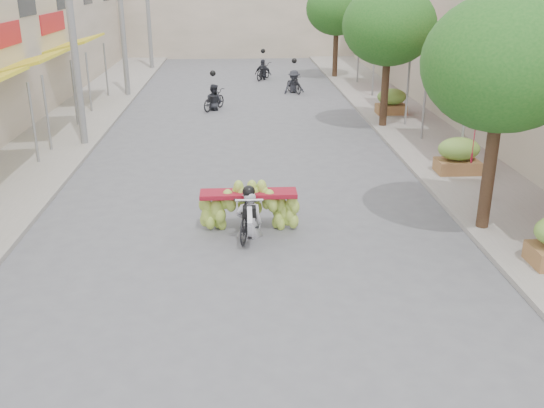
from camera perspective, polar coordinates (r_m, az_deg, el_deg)
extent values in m
plane|color=#58585D|center=(10.12, -2.05, -12.23)|extent=(120.00, 120.00, 0.00)
cube|color=gray|center=(25.07, -19.23, 7.05)|extent=(4.00, 60.00, 0.12)
cube|color=gray|center=(25.15, 13.41, 7.68)|extent=(4.00, 60.00, 0.12)
cylinder|color=slate|center=(19.76, -21.54, 6.94)|extent=(0.08, 0.08, 2.55)
cube|color=gold|center=(22.77, -21.65, 12.38)|extent=(1.77, 4.00, 0.53)
cylinder|color=slate|center=(21.06, -20.42, 7.87)|extent=(0.08, 0.08, 2.55)
cylinder|color=slate|center=(24.46, -18.09, 9.78)|extent=(0.08, 0.08, 2.55)
cube|color=#B3171E|center=(22.97, -24.08, 14.27)|extent=(0.10, 3.50, 0.80)
cube|color=gold|center=(28.50, -18.02, 14.23)|extent=(1.77, 4.00, 0.53)
cylinder|color=slate|center=(26.76, -16.86, 10.78)|extent=(0.08, 0.08, 2.55)
cylinder|color=slate|center=(30.23, -15.35, 11.99)|extent=(0.08, 0.08, 2.55)
cube|color=#B3171E|center=(28.66, -19.98, 15.75)|extent=(0.10, 3.50, 0.80)
cube|color=#1E2328|center=(25.75, -22.16, 17.30)|extent=(0.08, 2.00, 1.10)
cylinder|color=slate|center=(16.32, 20.13, 4.44)|extent=(0.08, 0.08, 2.55)
cube|color=#A4151F|center=(20.05, 18.37, 11.82)|extent=(1.77, 4.20, 0.53)
cylinder|color=slate|center=(18.29, 17.53, 6.40)|extent=(0.08, 0.08, 2.55)
cylinder|color=slate|center=(21.80, 14.14, 8.93)|extent=(0.08, 0.08, 2.55)
cube|color=#A4151F|center=(25.69, 13.56, 14.04)|extent=(1.77, 4.20, 0.53)
cylinder|color=slate|center=(23.87, 12.62, 10.04)|extent=(0.08, 0.08, 2.55)
cylinder|color=slate|center=(27.49, 10.52, 11.55)|extent=(0.08, 0.08, 2.55)
cube|color=#A4151F|center=(31.46, 10.45, 15.40)|extent=(1.77, 4.20, 0.53)
cylinder|color=slate|center=(29.61, 9.53, 12.25)|extent=(0.08, 0.08, 2.55)
cylinder|color=slate|center=(33.29, 8.12, 13.25)|extent=(0.08, 0.08, 2.55)
cube|color=#B4A38E|center=(46.53, -3.27, 18.24)|extent=(20.00, 6.00, 7.00)
cylinder|color=slate|center=(21.21, -18.35, 15.68)|extent=(0.24, 0.24, 8.00)
cylinder|color=slate|center=(30.00, -14.02, 17.29)|extent=(0.24, 0.24, 8.00)
cylinder|color=slate|center=(38.88, -11.64, 18.13)|extent=(0.24, 0.24, 8.00)
cylinder|color=#3A2719|center=(14.21, 19.82, 3.53)|extent=(0.28, 0.28, 3.20)
ellipsoid|color=#235A1A|center=(13.77, 20.95, 12.30)|extent=(3.40, 3.40, 2.90)
cylinder|color=#3A2719|center=(23.49, 10.59, 10.83)|extent=(0.28, 0.28, 3.20)
ellipsoid|color=#235A1A|center=(23.22, 10.96, 16.18)|extent=(3.40, 3.40, 2.90)
cylinder|color=#3A2719|center=(35.15, 5.99, 14.26)|extent=(0.28, 0.28, 3.20)
ellipsoid|color=#235A1A|center=(34.97, 6.13, 17.84)|extent=(3.40, 3.40, 2.90)
cube|color=brown|center=(18.40, 17.04, 3.60)|extent=(1.20, 0.80, 0.50)
ellipsoid|color=olive|center=(18.24, 17.23, 5.34)|extent=(1.20, 0.88, 0.66)
cube|color=brown|center=(25.81, 11.14, 8.88)|extent=(1.20, 0.80, 0.50)
ellipsoid|color=olive|center=(25.70, 11.22, 10.15)|extent=(1.20, 0.88, 0.66)
imported|color=black|center=(13.48, -2.18, -0.91)|extent=(0.92, 1.89, 1.07)
cylinder|color=silver|center=(12.85, -2.12, -1.62)|extent=(0.10, 0.66, 0.66)
cube|color=black|center=(12.87, -2.14, -0.71)|extent=(0.28, 0.22, 0.22)
cylinder|color=silver|center=(12.89, -2.17, 0.36)|extent=(0.60, 0.05, 0.05)
cube|color=maroon|center=(13.69, -2.23, 0.97)|extent=(2.18, 0.55, 0.10)
imported|color=#BAB9C1|center=(13.23, -2.21, 1.34)|extent=(0.59, 0.43, 1.63)
sphere|color=black|center=(12.96, -2.25, 4.57)|extent=(0.28, 0.28, 0.28)
imported|color=#AF1730|center=(16.76, 18.90, 9.09)|extent=(2.12, 2.12, 1.67)
imported|color=silver|center=(26.38, 11.04, 10.50)|extent=(0.86, 0.52, 1.72)
imported|color=black|center=(26.73, -5.51, 9.73)|extent=(1.25, 1.67, 0.89)
imported|color=#25262D|center=(26.61, -5.56, 11.18)|extent=(0.93, 0.79, 1.65)
sphere|color=black|center=(26.54, -5.60, 12.14)|extent=(0.26, 0.26, 0.26)
imported|color=black|center=(30.60, 2.08, 11.22)|extent=(0.99, 1.56, 0.89)
imported|color=#25262D|center=(30.50, 2.10, 12.47)|extent=(1.19, 0.92, 1.65)
sphere|color=black|center=(30.44, 2.11, 13.32)|extent=(0.26, 0.26, 0.26)
imported|color=black|center=(34.63, -0.84, 12.37)|extent=(1.25, 1.76, 0.93)
imported|color=#25262D|center=(34.54, -0.85, 13.46)|extent=(1.11, 0.90, 1.65)
sphere|color=black|center=(34.48, -0.85, 14.21)|extent=(0.26, 0.26, 0.26)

